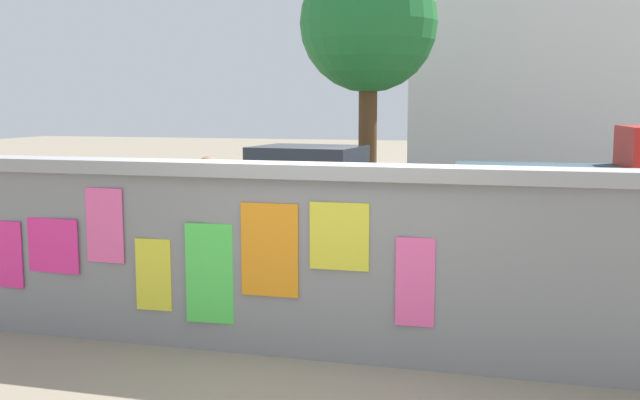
{
  "coord_description": "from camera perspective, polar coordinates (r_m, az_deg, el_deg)",
  "views": [
    {
      "loc": [
        1.44,
        -5.92,
        2.17
      ],
      "look_at": [
        -0.72,
        2.1,
        1.08
      ],
      "focal_mm": 41.09,
      "sensor_mm": 36.0,
      "label": 1
    }
  ],
  "objects": [
    {
      "name": "ground",
      "position": [
        14.16,
        9.04,
        -1.42
      ],
      "size": [
        60.0,
        60.0,
        0.0
      ],
      "primitive_type": "plane",
      "color": "gray"
    },
    {
      "name": "poster_wall",
      "position": [
        6.24,
        1.29,
        -4.63
      ],
      "size": [
        7.46,
        0.42,
        1.67
      ],
      "color": "gray",
      "rests_on": "ground"
    },
    {
      "name": "auto_rickshaw_truck",
      "position": [
        11.52,
        20.45,
        0.69
      ],
      "size": [
        3.68,
        1.7,
        1.85
      ],
      "color": "black",
      "rests_on": "ground"
    },
    {
      "name": "car_parked",
      "position": [
        13.48,
        -0.36,
        1.36
      ],
      "size": [
        3.96,
        2.08,
        1.4
      ],
      "color": "black",
      "rests_on": "ground"
    },
    {
      "name": "motorcycle",
      "position": [
        8.01,
        6.78,
        -4.85
      ],
      "size": [
        1.88,
        0.68,
        0.87
      ],
      "color": "black",
      "rests_on": "ground"
    },
    {
      "name": "bicycle_near",
      "position": [
        10.14,
        -6.2,
        -2.81
      ],
      "size": [
        1.71,
        0.44,
        0.95
      ],
      "color": "black",
      "rests_on": "ground"
    },
    {
      "name": "bicycle_far",
      "position": [
        8.53,
        -17.35,
        -5.06
      ],
      "size": [
        1.7,
        0.44,
        0.95
      ],
      "color": "black",
      "rests_on": "ground"
    },
    {
      "name": "person_walking",
      "position": [
        7.89,
        -8.67,
        -1.21
      ],
      "size": [
        0.36,
        0.36,
        1.62
      ],
      "color": "purple",
      "rests_on": "ground"
    },
    {
      "name": "tree_roadside",
      "position": [
        15.51,
        3.81,
        13.43
      ],
      "size": [
        2.84,
        2.84,
        5.25
      ],
      "color": "brown",
      "rests_on": "ground"
    },
    {
      "name": "building_background",
      "position": [
        22.23,
        21.45,
        10.29
      ],
      "size": [
        10.66,
        5.36,
        6.88
      ],
      "color": "silver",
      "rests_on": "ground"
    }
  ]
}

